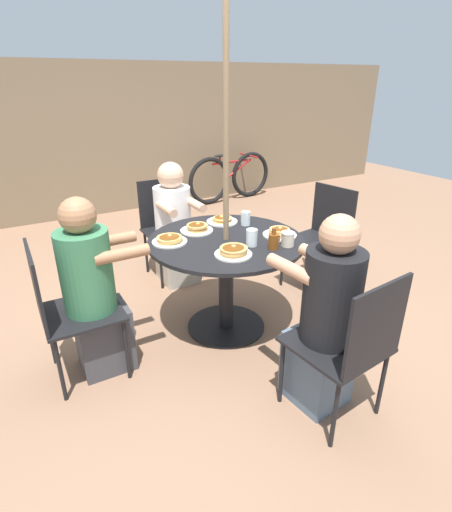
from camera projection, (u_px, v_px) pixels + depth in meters
name	position (u px, v px, depth m)	size (l,w,h in m)	color
ground_plane	(226.00, 326.00, 3.03)	(12.00, 12.00, 0.00)	#8C664C
back_fence	(103.00, 141.00, 5.25)	(10.00, 0.06, 1.94)	#7A664C
patio_table	(226.00, 260.00, 2.81)	(1.08, 1.08, 0.71)	black
umbrella_pole	(226.00, 168.00, 2.55)	(0.04, 0.04, 2.40)	#846B4C
patio_chair_north	(64.00, 306.00, 2.33)	(0.45, 0.45, 0.89)	black
diner_north	(94.00, 295.00, 2.40)	(0.50, 0.32, 1.14)	#3D3D42
patio_chair_east	(351.00, 342.00, 2.02)	(0.49, 0.49, 0.89)	black
diner_east	(325.00, 322.00, 2.14)	(0.35, 0.51, 1.14)	slate
patio_chair_south	(323.00, 232.00, 3.46)	(0.52, 0.52, 0.89)	black
patio_chair_west	(167.00, 222.00, 3.69)	(0.45, 0.45, 0.89)	black
diner_west	(175.00, 228.00, 3.55)	(0.33, 0.51, 1.08)	beige
pancake_plate_a	(280.00, 233.00, 2.79)	(0.24, 0.24, 0.06)	silver
pancake_plate_b	(233.00, 252.00, 2.48)	(0.24, 0.24, 0.06)	silver
pancake_plate_c	(222.00, 220.00, 3.05)	(0.24, 0.24, 0.05)	silver
pancake_plate_d	(197.00, 228.00, 2.87)	(0.24, 0.24, 0.06)	silver
pancake_plate_e	(170.00, 240.00, 2.68)	(0.24, 0.24, 0.05)	silver
syrup_bottle	(274.00, 241.00, 2.56)	(0.09, 0.07, 0.14)	brown
coffee_cup	(288.00, 239.00, 2.61)	(0.09, 0.09, 0.09)	beige
drinking_glass_a	(246.00, 218.00, 2.99)	(0.07, 0.07, 0.10)	silver
drinking_glass_b	(252.00, 237.00, 2.61)	(0.07, 0.07, 0.11)	silver
bicycle	(231.00, 177.00, 6.05)	(1.45, 0.44, 0.71)	black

